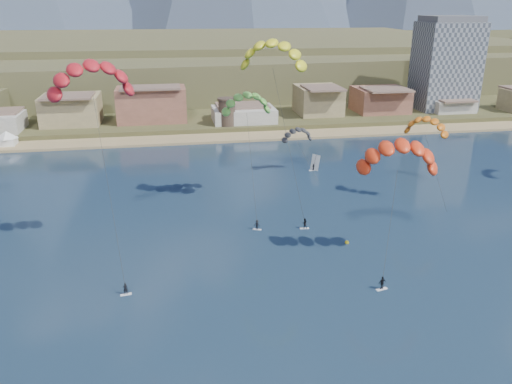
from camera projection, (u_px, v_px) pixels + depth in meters
ground at (306, 378)px, 56.22m from camera, size 2400.00×2400.00×0.00m
beach at (214, 138)px, 154.02m from camera, size 2200.00×12.00×0.90m
land at (175, 38)px, 573.38m from camera, size 2200.00×900.00×4.00m
foothills at (233, 61)px, 271.33m from camera, size 940.00×210.00×18.00m
town at (80, 106)px, 159.69m from camera, size 400.00×24.00×12.00m
apartment_tower at (446, 64)px, 181.84m from camera, size 20.00×16.00×32.00m
watchtower at (227, 112)px, 160.08m from camera, size 5.82×5.82×8.60m
kitesurfer_red at (91, 73)px, 73.18m from camera, size 13.82×17.55×32.78m
kitesurfer_yellow at (273, 50)px, 92.45m from camera, size 13.78×16.85×33.71m
kitesurfer_orange at (399, 151)px, 76.75m from camera, size 13.50×13.70×21.60m
kitesurfer_green at (247, 101)px, 99.75m from camera, size 10.66×18.59×25.04m
distant_kite_dark at (297, 132)px, 120.90m from camera, size 8.24×6.12×13.09m
distant_kite_orange at (427, 123)px, 101.41m from camera, size 8.94×8.62×19.09m
windsurfer at (314, 166)px, 124.68m from camera, size 2.18×2.36×3.87m
buoy at (347, 242)px, 87.51m from camera, size 0.71×0.71×0.71m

